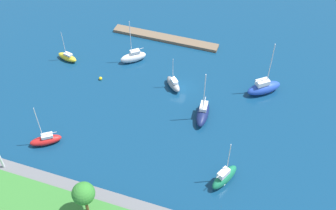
% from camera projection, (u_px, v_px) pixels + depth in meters
% --- Properties ---
extents(water, '(160.00, 160.00, 0.00)m').
position_uv_depth(water, '(179.00, 88.00, 77.51)').
color(water, navy).
rests_on(water, ground).
extents(pier_dock, '(23.64, 2.42, 0.64)m').
position_uv_depth(pier_dock, '(165.00, 38.00, 88.65)').
color(pier_dock, brown).
rests_on(pier_dock, ground).
extents(breakwater, '(63.94, 2.58, 1.00)m').
position_uv_depth(breakwater, '(122.00, 205.00, 58.94)').
color(breakwater, slate).
rests_on(breakwater, ground).
extents(harbor_beacon, '(0.56, 0.56, 3.73)m').
position_uv_depth(harbor_beacon, '(0.00, 158.00, 61.65)').
color(harbor_beacon, silver).
rests_on(harbor_beacon, breakwater).
extents(park_tree_midwest, '(3.19, 3.19, 5.91)m').
position_uv_depth(park_tree_midwest, '(83.00, 194.00, 54.40)').
color(park_tree_midwest, brown).
rests_on(park_tree_midwest, shoreline_park).
extents(sailboat_navy_off_beacon, '(2.67, 6.62, 10.18)m').
position_uv_depth(sailboat_navy_off_beacon, '(203.00, 113.00, 71.44)').
color(sailboat_navy_off_beacon, '#141E4C').
rests_on(sailboat_navy_off_beacon, water).
extents(sailboat_blue_east_end, '(6.80, 6.21, 11.11)m').
position_uv_depth(sailboat_blue_east_end, '(264.00, 87.00, 75.83)').
color(sailboat_blue_east_end, '#2347B2').
rests_on(sailboat_blue_east_end, water).
extents(sailboat_yellow_lone_north, '(4.84, 2.47, 6.75)m').
position_uv_depth(sailboat_yellow_lone_north, '(67.00, 57.00, 83.16)').
color(sailboat_yellow_lone_north, yellow).
rests_on(sailboat_yellow_lone_north, water).
extents(sailboat_white_by_breakwater, '(5.31, 4.91, 9.66)m').
position_uv_depth(sailboat_white_by_breakwater, '(133.00, 57.00, 82.68)').
color(sailboat_white_by_breakwater, white).
rests_on(sailboat_white_by_breakwater, water).
extents(sailboat_green_inner_mooring, '(3.92, 5.77, 8.56)m').
position_uv_depth(sailboat_green_inner_mooring, '(224.00, 177.00, 61.58)').
color(sailboat_green_inner_mooring, '#19724C').
rests_on(sailboat_green_inner_mooring, water).
extents(sailboat_gray_near_pier, '(4.30, 4.37, 6.68)m').
position_uv_depth(sailboat_gray_near_pier, '(173.00, 84.00, 77.08)').
color(sailboat_gray_near_pier, gray).
rests_on(sailboat_gray_near_pier, water).
extents(sailboat_red_far_south, '(5.24, 4.38, 8.42)m').
position_uv_depth(sailboat_red_far_south, '(46.00, 140.00, 67.23)').
color(sailboat_red_far_south, red).
rests_on(sailboat_red_far_south, water).
extents(mooring_buoy_yellow, '(0.64, 0.64, 0.64)m').
position_uv_depth(mooring_buoy_yellow, '(101.00, 78.00, 79.09)').
color(mooring_buoy_yellow, yellow).
rests_on(mooring_buoy_yellow, water).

